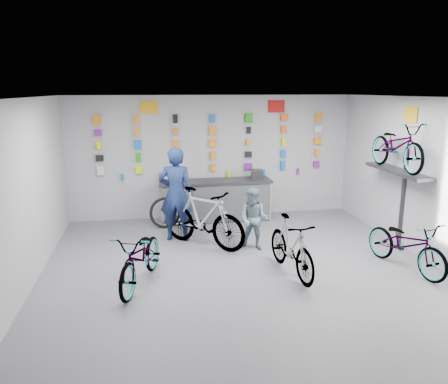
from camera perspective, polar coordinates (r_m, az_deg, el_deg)
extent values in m
plane|color=#58575D|center=(7.48, 3.14, -11.50)|extent=(8.00, 8.00, 0.00)
plane|color=white|center=(6.79, 3.46, 12.15)|extent=(8.00, 8.00, 0.00)
plane|color=#ACACAE|center=(10.85, -1.52, 4.61)|extent=(7.00, 0.00, 7.00)
plane|color=#ACACAE|center=(3.45, 19.14, -15.69)|extent=(7.00, 0.00, 7.00)
plane|color=#ACACAE|center=(7.08, -25.51, -1.36)|extent=(0.00, 8.00, 8.00)
plane|color=#ACACAE|center=(8.48, 26.99, 0.73)|extent=(0.00, 8.00, 8.00)
cube|color=black|center=(10.62, -1.13, -1.36)|extent=(2.60, 0.60, 0.90)
cube|color=silver|center=(10.33, -0.87, -1.61)|extent=(2.60, 0.02, 0.90)
cube|color=silver|center=(10.21, -8.10, -1.91)|extent=(0.04, 0.04, 0.96)
cube|color=silver|center=(10.60, 6.08, -1.29)|extent=(0.04, 0.04, 0.96)
cube|color=black|center=(10.50, -1.14, 1.39)|extent=(2.70, 0.66, 0.06)
cube|color=silver|center=(10.77, -15.83, 2.70)|extent=(0.16, 0.06, 0.21)
cube|color=#E2F200|center=(10.71, -11.04, 2.90)|extent=(0.14, 0.06, 0.19)
cube|color=#801793|center=(10.73, -6.22, 3.09)|extent=(0.13, 0.06, 0.19)
cube|color=orange|center=(10.82, -1.45, 3.25)|extent=(0.11, 0.06, 0.17)
cube|color=#801793|center=(10.98, 3.20, 3.38)|extent=(0.18, 0.06, 0.15)
cube|color=blue|center=(11.22, 7.69, 3.49)|extent=(0.12, 0.06, 0.22)
cube|color=#801793|center=(11.52, 11.97, 3.58)|extent=(0.16, 0.06, 0.15)
cube|color=black|center=(10.72, -15.93, 4.27)|extent=(0.17, 0.06, 0.14)
cube|color=#1F8D12|center=(10.66, -11.11, 4.49)|extent=(0.12, 0.06, 0.21)
cube|color=#1F8D12|center=(10.68, -6.26, 4.67)|extent=(0.14, 0.06, 0.14)
cube|color=orange|center=(10.77, -1.46, 4.82)|extent=(0.10, 0.06, 0.21)
cube|color=black|center=(10.94, 3.22, 4.93)|extent=(0.16, 0.06, 0.14)
cube|color=blue|center=(11.17, 7.74, 5.01)|extent=(0.12, 0.06, 0.17)
cube|color=orange|center=(11.48, 12.05, 5.05)|extent=(0.11, 0.06, 0.15)
cube|color=#E2F200|center=(10.68, -16.03, 5.86)|extent=(0.09, 0.06, 0.18)
cube|color=blue|center=(10.62, -11.18, 6.09)|extent=(0.17, 0.06, 0.21)
cube|color=orange|center=(10.64, -6.30, 6.27)|extent=(0.13, 0.06, 0.20)
cube|color=orange|center=(10.73, -1.47, 6.40)|extent=(0.16, 0.06, 0.18)
cube|color=orange|center=(10.90, 3.24, 6.49)|extent=(0.11, 0.06, 0.15)
cube|color=#E2F200|center=(11.14, 7.79, 6.54)|extent=(0.10, 0.06, 0.20)
cube|color=orange|center=(11.44, 12.12, 6.54)|extent=(0.17, 0.06, 0.16)
cube|color=#801793|center=(10.65, -16.14, 7.46)|extent=(0.16, 0.06, 0.15)
cube|color=orange|center=(10.59, -11.25, 7.70)|extent=(0.09, 0.06, 0.23)
cube|color=#D6581E|center=(10.61, -6.34, 7.88)|extent=(0.10, 0.06, 0.17)
cube|color=orange|center=(10.70, -1.48, 8.00)|extent=(0.15, 0.06, 0.22)
cube|color=black|center=(10.87, 3.26, 8.06)|extent=(0.10, 0.06, 0.16)
cube|color=#D6581E|center=(11.11, 7.84, 8.07)|extent=(0.14, 0.06, 0.19)
cube|color=silver|center=(11.41, 12.19, 8.04)|extent=(0.18, 0.06, 0.16)
cube|color=orange|center=(10.62, -16.24, 9.07)|extent=(0.16, 0.06, 0.22)
cube|color=orange|center=(10.56, -11.33, 9.32)|extent=(0.10, 0.06, 0.22)
cube|color=black|center=(10.58, -6.38, 9.50)|extent=(0.11, 0.06, 0.21)
cube|color=blue|center=(10.68, -1.49, 9.60)|extent=(0.13, 0.06, 0.18)
cube|color=#1F8D12|center=(10.84, 3.28, 9.64)|extent=(0.18, 0.06, 0.23)
cube|color=#D6581E|center=(11.08, 7.89, 9.62)|extent=(0.17, 0.06, 0.18)
cube|color=orange|center=(11.39, 12.27, 9.54)|extent=(0.17, 0.06, 0.19)
cylinder|color=blue|center=(10.74, -13.13, 1.90)|extent=(0.07, 0.07, 0.16)
cylinder|color=#801793|center=(10.72, -8.33, 2.09)|extent=(0.07, 0.07, 0.16)
cylinder|color=#E2F200|center=(10.89, 0.65, 2.41)|extent=(0.07, 0.07, 0.16)
cylinder|color=blue|center=(11.09, 5.23, 2.55)|extent=(0.07, 0.07, 0.16)
cylinder|color=#801793|center=(11.36, 9.62, 2.67)|extent=(0.07, 0.07, 0.16)
cube|color=#333338|center=(9.33, 21.69, 2.57)|extent=(0.38, 1.90, 0.06)
cube|color=#333338|center=(9.53, 22.34, -0.66)|extent=(0.04, 0.10, 2.00)
cube|color=gold|center=(10.60, -9.74, 10.86)|extent=(0.42, 0.02, 0.30)
cube|color=#B61716|center=(11.06, 6.85, 11.04)|extent=(0.42, 0.02, 0.30)
cube|color=gold|center=(9.31, 23.23, 9.26)|extent=(0.02, 0.40, 0.30)
imported|color=gray|center=(7.28, -10.78, -8.39)|extent=(1.16, 1.90, 0.94)
imported|color=gray|center=(7.63, 8.79, -7.03)|extent=(0.68, 1.72, 1.01)
imported|color=gray|center=(8.39, 22.71, -6.29)|extent=(1.04, 1.88, 0.94)
imported|color=gray|center=(8.83, -2.77, -3.38)|extent=(1.84, 1.79, 1.20)
imported|color=gray|center=(9.23, 21.69, 5.63)|extent=(0.63, 1.80, 0.95)
imported|color=#132046|center=(9.16, -6.26, -0.29)|extent=(0.82, 0.65, 1.99)
imported|color=slate|center=(8.67, 3.92, -3.57)|extent=(0.76, 0.70, 1.25)
torus|color=black|center=(10.17, -7.68, -2.70)|extent=(0.73, 0.26, 0.72)
torus|color=silver|center=(10.17, -7.68, -2.70)|extent=(0.60, 0.18, 0.58)
cube|color=black|center=(10.68, 4.32, 2.32)|extent=(0.32, 0.33, 0.22)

